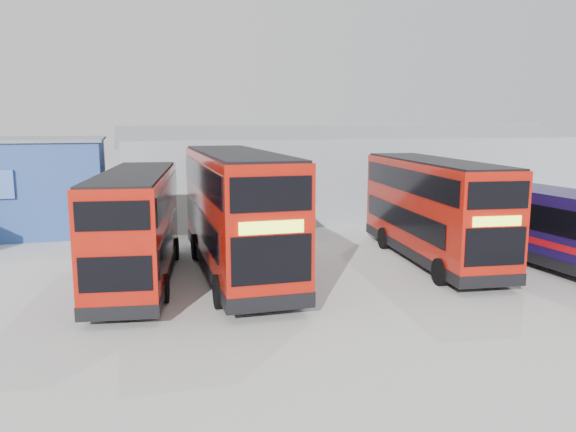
{
  "coord_description": "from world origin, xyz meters",
  "views": [
    {
      "loc": [
        -6.73,
        -16.0,
        6.01
      ],
      "look_at": [
        -0.27,
        6.3,
        2.1
      ],
      "focal_mm": 35.0,
      "sensor_mm": 36.0,
      "label": 1
    }
  ],
  "objects_px": {
    "maintenance_shed": "(348,172)",
    "double_decker_left": "(137,228)",
    "double_decker_centre": "(237,214)",
    "single_decker_blue": "(575,234)",
    "double_decker_right": "(432,211)"
  },
  "relations": [
    {
      "from": "maintenance_shed",
      "to": "single_decker_blue",
      "type": "xyz_separation_m",
      "value": [
        2.31,
        -18.19,
        -1.01
      ]
    },
    {
      "from": "double_decker_centre",
      "to": "maintenance_shed",
      "type": "bearing_deg",
      "value": 54.48
    },
    {
      "from": "maintenance_shed",
      "to": "double_decker_left",
      "type": "height_order",
      "value": "maintenance_shed"
    },
    {
      "from": "double_decker_centre",
      "to": "single_decker_blue",
      "type": "distance_m",
      "value": 13.46
    },
    {
      "from": "double_decker_left",
      "to": "double_decker_centre",
      "type": "bearing_deg",
      "value": -168.61
    },
    {
      "from": "double_decker_left",
      "to": "double_decker_right",
      "type": "bearing_deg",
      "value": -171.69
    },
    {
      "from": "double_decker_left",
      "to": "maintenance_shed",
      "type": "bearing_deg",
      "value": -126.01
    },
    {
      "from": "double_decker_centre",
      "to": "single_decker_blue",
      "type": "xyz_separation_m",
      "value": [
        12.94,
        -3.62,
        -0.83
      ]
    },
    {
      "from": "maintenance_shed",
      "to": "double_decker_centre",
      "type": "distance_m",
      "value": 18.03
    },
    {
      "from": "double_decker_centre",
      "to": "double_decker_right",
      "type": "xyz_separation_m",
      "value": [
        8.52,
        -0.21,
        -0.23
      ]
    },
    {
      "from": "double_decker_left",
      "to": "single_decker_blue",
      "type": "xyz_separation_m",
      "value": [
        16.75,
        -3.42,
        -0.5
      ]
    },
    {
      "from": "maintenance_shed",
      "to": "single_decker_blue",
      "type": "relative_size",
      "value": 2.55
    },
    {
      "from": "double_decker_left",
      "to": "double_decker_right",
      "type": "distance_m",
      "value": 12.33
    },
    {
      "from": "double_decker_right",
      "to": "single_decker_blue",
      "type": "relative_size",
      "value": 0.89
    },
    {
      "from": "double_decker_left",
      "to": "double_decker_centre",
      "type": "xyz_separation_m",
      "value": [
        3.81,
        0.2,
        0.33
      ]
    }
  ]
}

